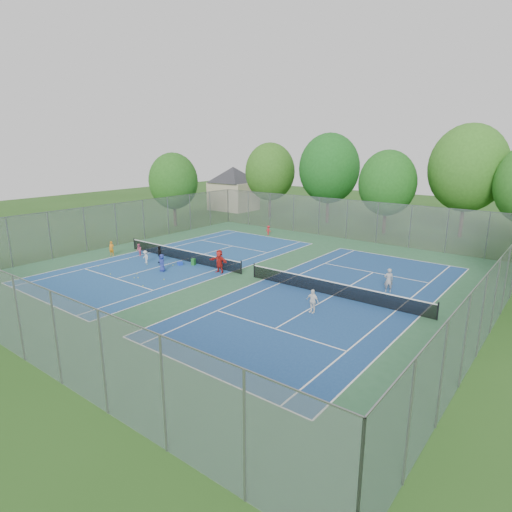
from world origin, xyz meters
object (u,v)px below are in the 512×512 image
at_px(ball_hopper, 193,262).
at_px(ball_crate, 180,263).
at_px(instructor, 389,280).
at_px(net_left, 182,255).
at_px(net_right, 333,289).

bearing_deg(ball_hopper, ball_crate, -144.03).
bearing_deg(instructor, net_left, -21.32).
bearing_deg(instructor, ball_hopper, -18.38).
bearing_deg(instructor, ball_crate, -16.86).
relative_size(net_left, ball_crate, 37.91).
bearing_deg(net_right, ball_crate, -175.15).
bearing_deg(net_right, ball_hopper, -177.80).
relative_size(ball_hopper, instructor, 0.34).
bearing_deg(ball_crate, ball_hopper, 35.97).
height_order(net_left, instructor, instructor).
height_order(net_left, ball_hopper, net_left).
distance_m(net_left, ball_hopper, 1.88).
bearing_deg(net_right, instructor, 49.11).
bearing_deg(ball_crate, net_left, 129.95).
xyz_separation_m(net_right, ball_crate, (-13.07, -1.11, -0.31)).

